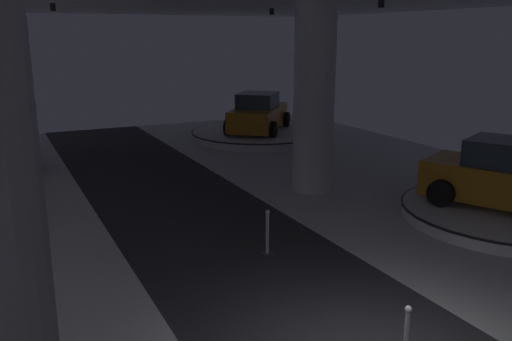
# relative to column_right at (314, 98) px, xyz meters

# --- Properties ---
(column_right) EXTENTS (1.19, 1.19, 5.50)m
(column_right) POSITION_rel_column_right_xyz_m (0.00, 0.00, 0.00)
(column_right) COLOR silver
(column_right) RESTS_ON ground
(display_platform_deep_right) EXTENTS (6.02, 6.02, 0.35)m
(display_platform_deep_right) POSITION_rel_column_right_xyz_m (2.23, 8.01, -2.55)
(display_platform_deep_right) COLOR silver
(display_platform_deep_right) RESTS_ON ground
(display_car_deep_right) EXTENTS (4.10, 4.36, 1.71)m
(display_car_deep_right) POSITION_rel_column_right_xyz_m (2.21, 7.99, -1.63)
(display_car_deep_right) COLOR #B77519
(display_car_deep_right) RESTS_ON display_platform_deep_right
(display_platform_mid_right) EXTENTS (5.34, 5.34, 0.33)m
(display_platform_mid_right) POSITION_rel_column_right_xyz_m (3.00, -4.57, -2.57)
(display_platform_mid_right) COLOR silver
(display_platform_mid_right) RESTS_ON ground
(display_car_mid_right) EXTENTS (3.50, 4.57, 1.71)m
(display_car_mid_right) POSITION_rel_column_right_xyz_m (2.98, -4.54, -1.66)
(display_car_mid_right) COLOR #B77519
(display_car_mid_right) RESTS_ON display_platform_mid_right
(stanchion_b) EXTENTS (0.28, 0.28, 1.01)m
(stanchion_b) POSITION_rel_column_right_xyz_m (-3.52, -3.83, -2.38)
(stanchion_b) COLOR #333338
(stanchion_b) RESTS_ON ground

